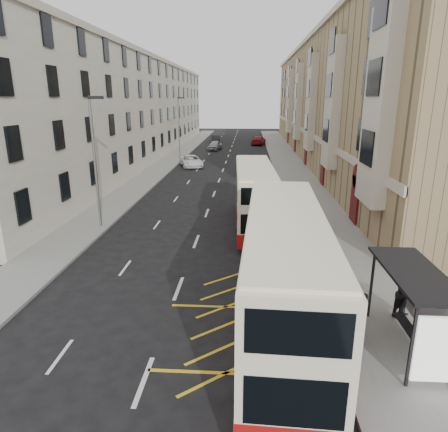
# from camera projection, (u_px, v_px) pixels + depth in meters

# --- Properties ---
(ground) EXTENTS (200.00, 200.00, 0.00)m
(ground) POSITION_uv_depth(u_px,v_px,m) (159.00, 341.00, 13.68)
(ground) COLOR black
(ground) RESTS_ON ground
(pavement_right) EXTENTS (4.00, 120.00, 0.15)m
(pavement_right) POSITION_uv_depth(u_px,v_px,m) (296.00, 177.00, 41.89)
(pavement_right) COLOR slate
(pavement_right) RESTS_ON ground
(pavement_left) EXTENTS (3.00, 120.00, 0.15)m
(pavement_left) POSITION_uv_depth(u_px,v_px,m) (151.00, 175.00, 42.82)
(pavement_left) COLOR slate
(pavement_left) RESTS_ON ground
(kerb_right) EXTENTS (0.25, 120.00, 0.15)m
(kerb_right) POSITION_uv_depth(u_px,v_px,m) (277.00, 177.00, 42.01)
(kerb_right) COLOR gray
(kerb_right) RESTS_ON ground
(kerb_left) EXTENTS (0.25, 120.00, 0.15)m
(kerb_left) POSITION_uv_depth(u_px,v_px,m) (165.00, 175.00, 42.73)
(kerb_left) COLOR gray
(kerb_left) RESTS_ON ground
(road_markings) EXTENTS (10.00, 110.00, 0.01)m
(road_markings) POSITION_uv_depth(u_px,v_px,m) (228.00, 157.00, 56.74)
(road_markings) COLOR silver
(road_markings) RESTS_ON ground
(terrace_right) EXTENTS (10.75, 79.00, 15.25)m
(terrace_right) POSITION_uv_depth(u_px,v_px,m) (338.00, 102.00, 54.07)
(terrace_right) COLOR #9B805A
(terrace_right) RESTS_ON ground
(terrace_left) EXTENTS (9.18, 79.00, 13.25)m
(terrace_left) POSITION_uv_depth(u_px,v_px,m) (133.00, 109.00, 56.18)
(terrace_left) COLOR beige
(terrace_left) RESTS_ON ground
(bus_shelter) EXTENTS (1.65, 4.25, 2.70)m
(bus_shelter) POSITION_uv_depth(u_px,v_px,m) (422.00, 298.00, 12.19)
(bus_shelter) COLOR black
(bus_shelter) RESTS_ON pavement_right
(guard_railing) EXTENTS (0.06, 6.56, 1.01)m
(guard_railing) POSITION_uv_depth(u_px,v_px,m) (317.00, 258.00, 18.56)
(guard_railing) COLOR red
(guard_railing) RESTS_ON pavement_right
(street_lamp_near) EXTENTS (0.93, 0.18, 8.00)m
(street_lamp_near) POSITION_uv_depth(u_px,v_px,m) (95.00, 156.00, 24.23)
(street_lamp_near) COLOR gray
(street_lamp_near) RESTS_ON pavement_left
(street_lamp_far) EXTENTS (0.93, 0.18, 8.00)m
(street_lamp_far) POSITION_uv_depth(u_px,v_px,m) (179.00, 125.00, 52.94)
(street_lamp_far) COLOR gray
(street_lamp_far) RESTS_ON pavement_left
(double_decker_front) EXTENTS (2.99, 11.18, 4.42)m
(double_decker_front) POSITION_uv_depth(u_px,v_px,m) (284.00, 276.00, 13.49)
(double_decker_front) COLOR #FCF0C8
(double_decker_front) RESTS_ON ground
(double_decker_rear) EXTENTS (2.68, 10.06, 3.98)m
(double_decker_rear) POSITION_uv_depth(u_px,v_px,m) (254.00, 196.00, 25.40)
(double_decker_rear) COLOR #FCF0C8
(double_decker_rear) RESTS_ON ground
(litter_bin) EXTENTS (0.63, 0.63, 1.05)m
(litter_bin) POSITION_uv_depth(u_px,v_px,m) (349.00, 332.00, 13.00)
(litter_bin) COLOR black
(litter_bin) RESTS_ON pavement_right
(pedestrian_near) EXTENTS (0.68, 0.62, 1.55)m
(pedestrian_near) POSITION_uv_depth(u_px,v_px,m) (361.00, 313.00, 13.68)
(pedestrian_near) COLOR black
(pedestrian_near) RESTS_ON pavement_right
(pedestrian_mid) EXTENTS (1.12, 1.05, 1.82)m
(pedestrian_mid) POSITION_uv_depth(u_px,v_px,m) (405.00, 294.00, 14.74)
(pedestrian_mid) COLOR black
(pedestrian_mid) RESTS_ON pavement_right
(pedestrian_far) EXTENTS (1.09, 0.81, 1.71)m
(pedestrian_far) POSITION_uv_depth(u_px,v_px,m) (318.00, 251.00, 19.10)
(pedestrian_far) COLOR black
(pedestrian_far) RESTS_ON pavement_right
(white_van) EXTENTS (3.66, 5.44, 1.39)m
(white_van) POSITION_uv_depth(u_px,v_px,m) (191.00, 161.00, 48.30)
(white_van) COLOR white
(white_van) RESTS_ON ground
(car_silver) EXTENTS (2.34, 4.51, 1.46)m
(car_silver) POSITION_uv_depth(u_px,v_px,m) (215.00, 145.00, 63.90)
(car_silver) COLOR #929499
(car_silver) RESTS_ON ground
(car_dark) EXTENTS (2.01, 4.45, 1.42)m
(car_dark) POSITION_uv_depth(u_px,v_px,m) (215.00, 139.00, 74.05)
(car_dark) COLOR black
(car_dark) RESTS_ON ground
(car_red) EXTENTS (2.94, 5.52, 1.52)m
(car_red) POSITION_uv_depth(u_px,v_px,m) (258.00, 140.00, 71.31)
(car_red) COLOR maroon
(car_red) RESTS_ON ground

